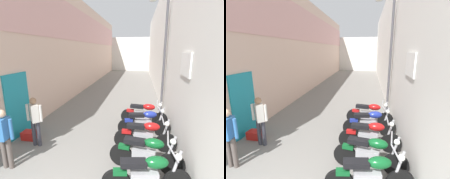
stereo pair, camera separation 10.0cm
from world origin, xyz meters
TOP-DOWN VIEW (x-y plane):
  - ground_plane at (0.00, 9.58)m, footprint 39.16×39.16m
  - building_left at (-2.83, 11.54)m, footprint 0.45×23.16m
  - building_right at (2.84, 11.58)m, footprint 0.45×23.16m
  - building_far_end at (0.00, 24.16)m, footprint 8.28×2.00m
  - motorcycle_nearest at (1.70, 1.49)m, footprint 1.84×0.58m
  - motorcycle_second at (1.70, 2.24)m, footprint 1.84×0.58m
  - motorcycle_third at (1.70, 3.14)m, footprint 1.85×0.58m
  - motorcycle_fourth at (1.70, 4.06)m, footprint 1.84×0.58m
  - motorcycle_fifth at (1.70, 4.91)m, footprint 1.85×0.58m
  - pedestrian_by_doorway at (-1.76, 1.77)m, footprint 0.52×0.36m
  - pedestrian_mid_alley at (-1.65, 2.85)m, footprint 0.52×0.38m
  - plastic_crate at (-2.15, 3.16)m, footprint 0.44×0.32m
  - street_lamp at (2.40, 6.13)m, footprint 0.79×0.18m

SIDE VIEW (x-z plane):
  - ground_plane at x=0.00m, z-range 0.00..0.00m
  - plastic_crate at x=-2.15m, z-range 0.00..0.28m
  - motorcycle_nearest at x=1.70m, z-range -0.02..1.02m
  - motorcycle_second at x=1.70m, z-range -0.02..1.02m
  - motorcycle_third at x=1.70m, z-range -0.02..1.02m
  - motorcycle_fourth at x=1.70m, z-range -0.02..1.02m
  - motorcycle_fifth at x=1.70m, z-range -0.02..1.02m
  - pedestrian_by_doorway at x=-1.76m, z-range 0.13..1.70m
  - pedestrian_mid_alley at x=-1.65m, z-range 0.13..1.70m
  - building_far_end at x=0.00m, z-range 0.00..4.67m
  - street_lamp at x=2.40m, z-range 0.40..5.43m
  - building_left at x=-2.83m, z-range 0.03..6.30m
  - building_right at x=2.84m, z-range 0.00..6.44m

